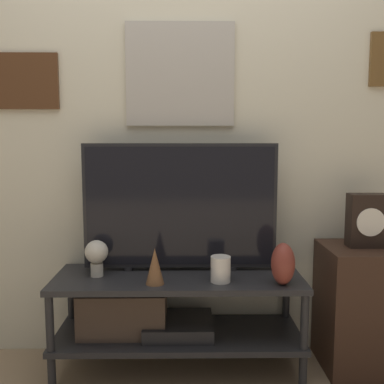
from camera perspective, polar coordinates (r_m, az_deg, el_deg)
name	(u,v)px	position (r m, az deg, el deg)	size (l,w,h in m)	color
wall_back	(177,115)	(2.55, -1.87, 9.69)	(6.40, 0.08, 2.70)	beige
media_console	(159,311)	(2.45, -4.27, -14.86)	(1.29, 0.46, 0.52)	#232326
television	(180,206)	(2.40, -1.51, -1.81)	(1.03, 0.05, 0.69)	black
vase_urn_stoneware	(283,264)	(2.26, 11.47, -8.93)	(0.12, 0.14, 0.21)	brown
vase_slim_bronze	(155,266)	(2.24, -4.74, -9.37)	(0.09, 0.09, 0.18)	brown
vase_tall_ceramic	(179,246)	(2.53, -1.72, -6.87)	(0.08, 0.08, 0.23)	tan
candle_jar	(221,269)	(2.27, 3.65, -9.75)	(0.10, 0.10, 0.13)	silver
decorative_bust	(97,254)	(2.39, -12.03, -7.75)	(0.12, 0.12, 0.19)	beige
side_table	(363,307)	(2.64, 20.93, -13.52)	(0.44, 0.40, 0.66)	#382319
mantel_clock	(367,220)	(2.53, 21.31, -3.38)	(0.19, 0.11, 0.28)	black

